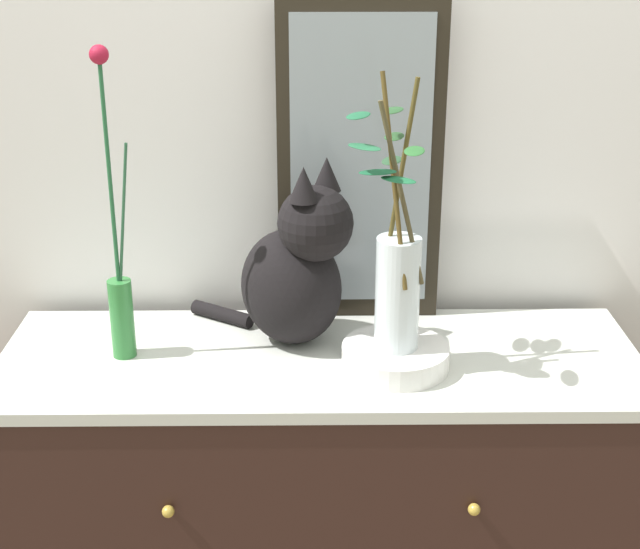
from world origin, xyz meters
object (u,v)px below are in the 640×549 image
(vase_slim_green, at_px, (119,285))
(bowl_porcelain, at_px, (395,357))
(sideboard, at_px, (320,544))
(vase_glass_clear, at_px, (397,280))
(mirror_leaning, at_px, (360,162))
(cat_sitting, at_px, (297,268))

(vase_slim_green, distance_m, bowl_porcelain, 0.57)
(sideboard, height_order, vase_slim_green, vase_slim_green)
(vase_glass_clear, bearing_deg, vase_slim_green, 173.71)
(bowl_porcelain, height_order, vase_glass_clear, vase_glass_clear)
(vase_slim_green, relative_size, vase_glass_clear, 1.16)
(vase_slim_green, bearing_deg, bowl_porcelain, -6.14)
(mirror_leaning, bearing_deg, vase_glass_clear, -77.04)
(vase_glass_clear, bearing_deg, mirror_leaning, 102.96)
(sideboard, height_order, cat_sitting, cat_sitting)
(mirror_leaning, bearing_deg, sideboard, -112.77)
(vase_slim_green, height_order, vase_glass_clear, vase_slim_green)
(cat_sitting, height_order, vase_glass_clear, vase_glass_clear)
(cat_sitting, bearing_deg, bowl_porcelain, -30.79)
(cat_sitting, bearing_deg, mirror_leaning, 46.82)
(mirror_leaning, bearing_deg, cat_sitting, -133.18)
(mirror_leaning, height_order, bowl_porcelain, mirror_leaning)
(bowl_porcelain, bearing_deg, mirror_leaning, 103.47)
(sideboard, height_order, bowl_porcelain, bowl_porcelain)
(sideboard, relative_size, bowl_porcelain, 6.14)
(cat_sitting, xyz_separation_m, vase_slim_green, (-0.35, -0.06, -0.01))
(bowl_porcelain, bearing_deg, sideboard, 161.08)
(sideboard, relative_size, mirror_leaning, 1.87)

